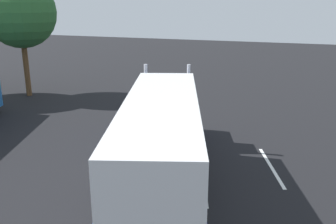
{
  "coord_description": "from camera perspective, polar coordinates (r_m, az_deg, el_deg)",
  "views": [
    {
      "loc": [
        -18.69,
        -7.16,
        7.34
      ],
      "look_at": [
        -0.65,
        -0.16,
        1.6
      ],
      "focal_mm": 38.29,
      "sensor_mm": 36.0,
      "label": 1
    }
  ],
  "objects": [
    {
      "name": "tree_center",
      "position": [
        32.05,
        -22.48,
        14.43
      ],
      "size": [
        5.72,
        5.72,
        9.72
      ],
      "color": "brown",
      "rests_on": "ground_plane"
    },
    {
      "name": "lane_stripe_near",
      "position": [
        15.97,
        5.66,
        -10.91
      ],
      "size": [
        4.21,
        1.58,
        0.01
      ],
      "primitive_type": "cube",
      "rotation": [
        0.0,
        0.0,
        0.33
      ],
      "color": "silver",
      "rests_on": "ground_plane"
    },
    {
      "name": "lane_stripe_mid",
      "position": [
        17.89,
        16.1,
        -8.38
      ],
      "size": [
        4.18,
        1.68,
        0.01
      ],
      "primitive_type": "cube",
      "rotation": [
        0.0,
        0.0,
        0.36
      ],
      "color": "silver",
      "rests_on": "ground_plane"
    },
    {
      "name": "person_bystander",
      "position": [
        14.77,
        -9.24,
        -9.59
      ],
      "size": [
        0.34,
        0.45,
        1.63
      ],
      "color": "black",
      "rests_on": "ground_plane"
    },
    {
      "name": "semi_truck",
      "position": [
        14.25,
        -0.85,
        -3.23
      ],
      "size": [
        14.17,
        7.09,
        4.5
      ],
      "color": "#193399",
      "rests_on": "ground_plane"
    },
    {
      "name": "ground_plane",
      "position": [
        21.32,
        0.24,
        -3.62
      ],
      "size": [
        120.0,
        120.0,
        0.0
      ],
      "primitive_type": "plane",
      "color": "black"
    }
  ]
}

